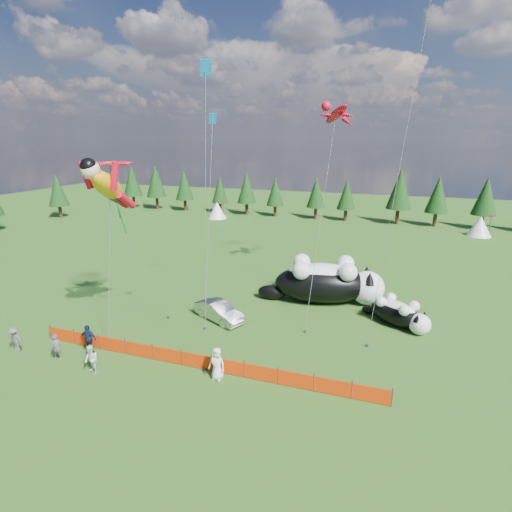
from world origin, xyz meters
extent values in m
plane|color=#0E3C0B|center=(0.00, 0.00, 0.00)|extent=(160.00, 160.00, 0.00)
cylinder|color=#262626|center=(-11.00, -3.00, 0.55)|extent=(0.06, 0.06, 1.10)
cylinder|color=#262626|center=(-9.00, -3.00, 0.55)|extent=(0.06, 0.06, 1.10)
cylinder|color=#262626|center=(-7.00, -3.00, 0.55)|extent=(0.06, 0.06, 1.10)
cylinder|color=#262626|center=(-5.00, -3.00, 0.55)|extent=(0.06, 0.06, 1.10)
cylinder|color=#262626|center=(-3.00, -3.00, 0.55)|extent=(0.06, 0.06, 1.10)
cylinder|color=#262626|center=(-1.00, -3.00, 0.55)|extent=(0.06, 0.06, 1.10)
cylinder|color=#262626|center=(1.00, -3.00, 0.55)|extent=(0.06, 0.06, 1.10)
cylinder|color=#262626|center=(3.00, -3.00, 0.55)|extent=(0.06, 0.06, 1.10)
cylinder|color=#262626|center=(5.00, -3.00, 0.55)|extent=(0.06, 0.06, 1.10)
cylinder|color=#262626|center=(7.00, -3.00, 0.55)|extent=(0.06, 0.06, 1.10)
cylinder|color=#262626|center=(9.00, -3.00, 0.55)|extent=(0.06, 0.06, 1.10)
cylinder|color=#262626|center=(11.00, -3.00, 0.55)|extent=(0.06, 0.06, 1.10)
cube|color=red|center=(-10.00, -3.00, 0.50)|extent=(2.00, 0.04, 0.90)
cube|color=red|center=(-8.00, -3.00, 0.50)|extent=(2.00, 0.04, 0.90)
cube|color=red|center=(-6.00, -3.00, 0.50)|extent=(2.00, 0.04, 0.90)
cube|color=red|center=(-4.00, -3.00, 0.50)|extent=(2.00, 0.04, 0.90)
cube|color=red|center=(-2.00, -3.00, 0.50)|extent=(2.00, 0.04, 0.90)
cube|color=red|center=(0.00, -3.00, 0.50)|extent=(2.00, 0.04, 0.90)
cube|color=red|center=(2.00, -3.00, 0.50)|extent=(2.00, 0.04, 0.90)
cube|color=red|center=(4.00, -3.00, 0.50)|extent=(2.00, 0.04, 0.90)
cube|color=red|center=(6.00, -3.00, 0.50)|extent=(2.00, 0.04, 0.90)
cube|color=red|center=(8.00, -3.00, 0.50)|extent=(2.00, 0.04, 0.90)
cube|color=red|center=(10.00, -3.00, 0.50)|extent=(2.00, 0.04, 0.90)
ellipsoid|color=black|center=(5.23, 9.53, 1.57)|extent=(8.41, 5.17, 3.13)
ellipsoid|color=white|center=(5.23, 9.53, 2.35)|extent=(6.32, 3.76, 1.91)
sphere|color=white|center=(8.81, 10.27, 1.39)|extent=(2.78, 2.78, 2.78)
sphere|color=#EA5B6F|center=(9.96, 10.51, 1.39)|extent=(0.39, 0.39, 0.39)
ellipsoid|color=black|center=(1.14, 8.68, 0.61)|extent=(2.63, 1.69, 1.22)
cone|color=black|center=(8.98, 9.45, 2.51)|extent=(0.97, 0.97, 0.97)
cone|color=black|center=(8.64, 11.09, 2.51)|extent=(0.97, 0.97, 0.97)
sphere|color=white|center=(6.87, 11.02, 3.05)|extent=(1.46, 1.46, 1.46)
sphere|color=white|center=(7.33, 8.81, 3.05)|extent=(1.46, 1.46, 1.46)
sphere|color=white|center=(3.29, 10.28, 3.05)|extent=(1.46, 1.46, 1.46)
sphere|color=white|center=(3.75, 8.07, 3.05)|extent=(1.46, 1.46, 1.46)
ellipsoid|color=black|center=(11.09, 7.05, 0.84)|extent=(4.55, 3.97, 1.67)
ellipsoid|color=white|center=(11.09, 7.05, 1.25)|extent=(3.39, 2.94, 1.02)
sphere|color=white|center=(12.70, 5.95, 0.74)|extent=(1.49, 1.49, 1.49)
sphere|color=#EA5B6F|center=(13.22, 5.59, 0.74)|extent=(0.21, 0.21, 0.21)
ellipsoid|color=black|center=(9.26, 8.32, 0.32)|extent=(1.44, 1.27, 0.65)
cone|color=black|center=(12.45, 5.58, 1.34)|extent=(0.52, 0.52, 0.52)
cone|color=black|center=(12.95, 6.32, 1.34)|extent=(0.52, 0.52, 0.52)
sphere|color=white|center=(12.28, 6.97, 1.62)|extent=(0.78, 0.78, 0.78)
sphere|color=white|center=(11.59, 5.98, 1.62)|extent=(0.78, 0.78, 0.78)
sphere|color=white|center=(10.67, 8.08, 1.62)|extent=(0.78, 0.78, 0.78)
sphere|color=white|center=(9.99, 7.08, 1.62)|extent=(0.78, 0.78, 0.78)
imported|color=#B6B6BB|center=(-1.42, 3.48, 0.71)|extent=(4.51, 3.24, 1.41)
imported|color=#525256|center=(-8.58, -4.90, 0.85)|extent=(0.73, 0.62, 1.70)
imported|color=white|center=(-5.51, -5.42, 0.88)|extent=(0.99, 0.82, 1.77)
imported|color=#151D3B|center=(-7.28, -3.60, 0.98)|extent=(1.19, 0.68, 1.95)
imported|color=#525256|center=(-11.84, -5.00, 0.84)|extent=(1.09, 0.57, 1.68)
imported|color=white|center=(1.59, -3.60, 0.97)|extent=(0.95, 0.62, 1.95)
cylinder|color=#595959|center=(-6.23, 1.08, 5.19)|extent=(0.03, 0.03, 10.67)
cube|color=#262626|center=(-5.22, 2.50, 0.08)|extent=(0.15, 0.15, 0.16)
cylinder|color=#595959|center=(5.02, 9.14, 7.64)|extent=(0.03, 0.03, 18.65)
cube|color=#262626|center=(5.12, 3.58, 0.08)|extent=(0.15, 0.15, 0.16)
cylinder|color=#595959|center=(-6.96, -1.17, 5.87)|extent=(0.03, 0.03, 11.84)
cube|color=#262626|center=(-6.59, -2.65, 0.08)|extent=(0.15, 0.15, 0.16)
cube|color=#188725|center=(-7.33, 0.31, 9.07)|extent=(0.20, 0.20, 4.45)
cylinder|color=#595959|center=(-2.33, 4.12, 7.34)|extent=(0.03, 0.03, 15.20)
cube|color=#262626|center=(-1.76, 1.73, 0.08)|extent=(0.15, 0.15, 0.16)
cylinder|color=#595959|center=(10.44, 5.18, 12.54)|extent=(0.03, 0.03, 25.25)
cube|color=#262626|center=(9.40, 2.97, 0.08)|extent=(0.15, 0.15, 0.16)
cylinder|color=#595959|center=(0.78, -2.77, 8.28)|extent=(0.03, 0.03, 16.27)
cube|color=#262626|center=(0.60, -3.03, 0.08)|extent=(0.15, 0.15, 0.16)
camera|label=1|loc=(10.08, -21.60, 13.13)|focal=28.00mm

